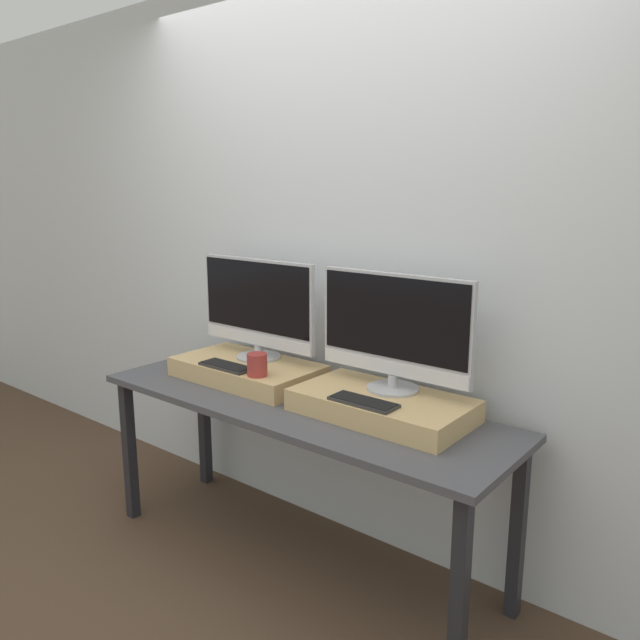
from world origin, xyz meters
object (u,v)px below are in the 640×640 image
at_px(keyboard_left, 227,366).
at_px(keyboard_right, 363,402).
at_px(monitor_right, 394,330).
at_px(monitor_left, 257,307).
at_px(mug, 257,365).

bearing_deg(keyboard_left, keyboard_right, 0.00).
height_order(keyboard_left, monitor_right, monitor_right).
xyz_separation_m(keyboard_left, monitor_right, (0.75, 0.20, 0.24)).
bearing_deg(keyboard_right, monitor_left, 164.79).
distance_m(keyboard_left, monitor_right, 0.81).
height_order(mug, monitor_right, monitor_right).
distance_m(keyboard_left, keyboard_right, 0.75).
xyz_separation_m(monitor_left, monitor_right, (0.75, 0.00, 0.00)).
distance_m(monitor_left, keyboard_left, 0.32).
xyz_separation_m(monitor_right, keyboard_right, (0.00, -0.20, -0.24)).
bearing_deg(keyboard_right, keyboard_left, 180.00).
xyz_separation_m(mug, keyboard_right, (0.56, 0.00, -0.04)).
bearing_deg(monitor_left, keyboard_left, -90.00).
xyz_separation_m(mug, monitor_right, (0.56, 0.20, 0.20)).
distance_m(mug, keyboard_right, 0.56).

